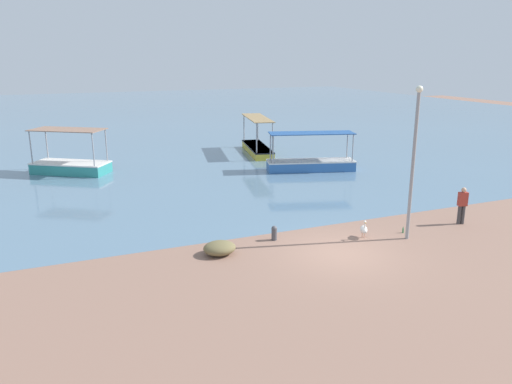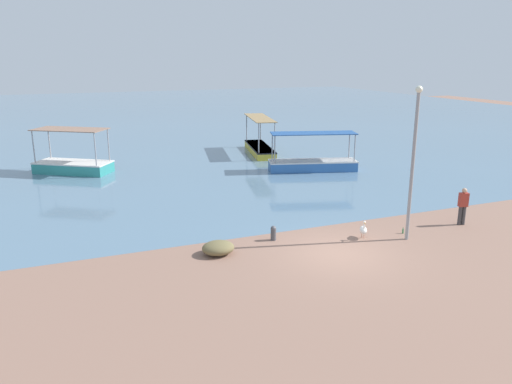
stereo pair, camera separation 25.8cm
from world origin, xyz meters
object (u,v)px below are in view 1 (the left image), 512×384
at_px(fishing_boat_far_left, 71,165).
at_px(lamp_post, 414,156).
at_px(fishing_boat_near_left, 257,147).
at_px(pelican, 364,229).
at_px(mooring_bollard, 274,232).
at_px(fishing_boat_near_right, 311,163).
at_px(net_pile, 220,248).
at_px(glass_bottle, 403,230).
at_px(fisherman_standing, 462,204).

bearing_deg(fishing_boat_far_left, lamp_post, -55.93).
relative_size(fishing_boat_near_left, pelican, 7.86).
distance_m(fishing_boat_near_left, mooring_bollard, 18.89).
distance_m(fishing_boat_near_right, pelican, 12.63).
xyz_separation_m(fishing_boat_far_left, mooring_bollard, (7.02, -16.02, -0.22)).
bearing_deg(fishing_boat_near_left, fishing_boat_near_right, -82.41).
xyz_separation_m(fishing_boat_near_left, fishing_boat_far_left, (-13.68, -1.65, 0.04)).
relative_size(fishing_boat_near_right, net_pile, 4.76).
distance_m(lamp_post, mooring_bollard, 6.33).
relative_size(lamp_post, net_pile, 4.98).
distance_m(fishing_boat_near_left, glass_bottle, 19.04).
relative_size(fishing_boat_far_left, pelican, 6.35).
bearing_deg(fishing_boat_near_left, fishing_boat_far_left, -173.13).
relative_size(pelican, mooring_bollard, 1.30).
bearing_deg(fishing_boat_far_left, pelican, -58.47).
bearing_deg(fishing_boat_near_right, glass_bottle, -100.01).
bearing_deg(mooring_bollard, fisherman_standing, -8.97).
xyz_separation_m(fishing_boat_near_right, fisherman_standing, (1.00, -12.14, 0.39)).
relative_size(fishing_boat_far_left, mooring_bollard, 8.24).
xyz_separation_m(fishing_boat_far_left, lamp_post, (12.16, -17.97, 2.92)).
bearing_deg(net_pile, fishing_boat_near_right, 48.30).
xyz_separation_m(pelican, fisherman_standing, (5.05, -0.18, 0.53)).
relative_size(fisherman_standing, net_pile, 1.35).
distance_m(fishing_boat_near_left, fishing_boat_near_right, 6.95).
height_order(fishing_boat_far_left, fisherman_standing, fishing_boat_far_left).
distance_m(fishing_boat_near_right, net_pile, 15.24).
height_order(lamp_post, mooring_bollard, lamp_post).
bearing_deg(net_pile, fishing_boat_far_left, 105.02).
bearing_deg(net_pile, fisherman_standing, -3.88).
xyz_separation_m(fishing_boat_near_left, fisherman_standing, (1.92, -19.03, 0.40)).
distance_m(fishing_boat_far_left, pelican, 20.18).
relative_size(lamp_post, glass_bottle, 22.99).
height_order(fishing_boat_far_left, mooring_bollard, fishing_boat_far_left).
relative_size(fishing_boat_near_right, fisherman_standing, 3.51).
xyz_separation_m(pelican, glass_bottle, (1.91, -0.15, -0.27)).
height_order(fishing_boat_near_left, fisherman_standing, fishing_boat_near_left).
relative_size(pelican, glass_bottle, 2.96).
height_order(net_pile, glass_bottle, net_pile).
bearing_deg(lamp_post, pelican, 154.36).
bearing_deg(pelican, mooring_bollard, 161.56).
bearing_deg(fishing_boat_far_left, net_pile, -74.98).
relative_size(fishing_boat_far_left, net_pile, 4.07).
bearing_deg(pelican, glass_bottle, -4.38).
height_order(pelican, mooring_bollard, pelican).
xyz_separation_m(fishing_boat_near_right, lamp_post, (-2.44, -12.73, 2.95)).
bearing_deg(fisherman_standing, mooring_bollard, 171.03).
bearing_deg(fishing_boat_near_right, mooring_bollard, -125.11).
bearing_deg(fishing_boat_near_right, lamp_post, -100.85).
height_order(fishing_boat_near_right, mooring_bollard, fishing_boat_near_right).
relative_size(lamp_post, fisherman_standing, 3.67).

